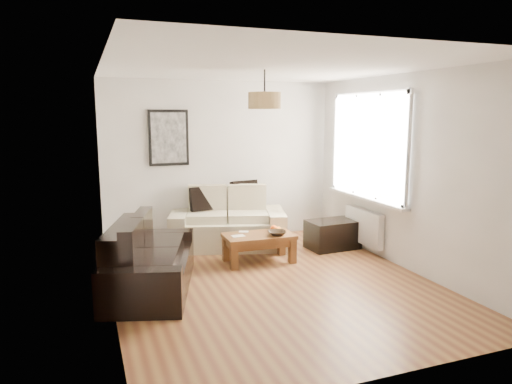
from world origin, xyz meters
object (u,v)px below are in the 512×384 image
object	(u,v)px
sofa_leather	(151,257)
coffee_table	(259,248)
loveseat_cream	(228,219)
ottoman	(332,234)

from	to	relation	value
sofa_leather	coffee_table	distance (m)	1.66
sofa_leather	coffee_table	size ratio (longest dim) A/B	1.86
loveseat_cream	sofa_leather	xyz separation A→B (m)	(-1.39, -1.44, -0.05)
sofa_leather	ottoman	distance (m)	2.98
loveseat_cream	ottoman	size ratio (longest dim) A/B	2.31
sofa_leather	coffee_table	xyz separation A→B (m)	(1.57, 0.50, -0.19)
ottoman	coffee_table	bearing A→B (deg)	-169.61
loveseat_cream	sofa_leather	bearing A→B (deg)	-117.61
sofa_leather	coffee_table	bearing A→B (deg)	-55.52
loveseat_cream	coffee_table	xyz separation A→B (m)	(0.17, -0.93, -0.24)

